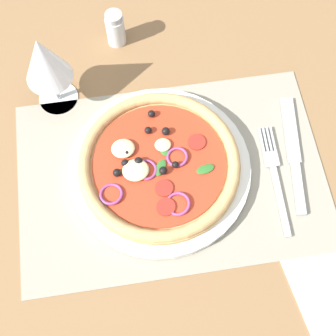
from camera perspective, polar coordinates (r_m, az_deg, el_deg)
ground_plane at (r=74.23cm, az=0.40°, el=-1.19°), size 190.00×140.00×2.40cm
placemat at (r=72.94cm, az=0.40°, el=-0.77°), size 46.81×31.19×0.40cm
plate at (r=72.30cm, az=-1.05°, el=-0.08°), size 27.78×27.78×1.47cm
pizza at (r=70.63cm, az=-1.14°, el=0.49°), size 24.39×24.39×2.65cm
fork at (r=74.36cm, az=12.67°, el=-0.61°), size 2.43×18.05×0.44cm
knife at (r=76.52cm, az=14.85°, el=1.86°), size 4.35×20.04×0.62cm
wine_glass at (r=73.29cm, az=-14.64°, el=12.24°), size 7.20×7.20×14.90cm
pepper_shaker at (r=84.06cm, az=-6.34°, el=16.31°), size 3.20×3.20×6.70cm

